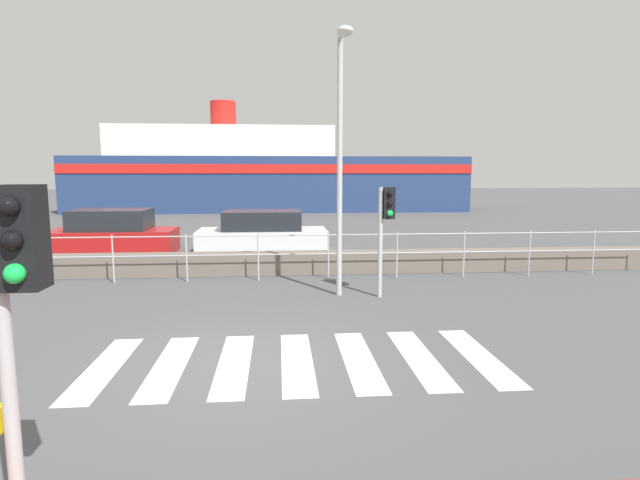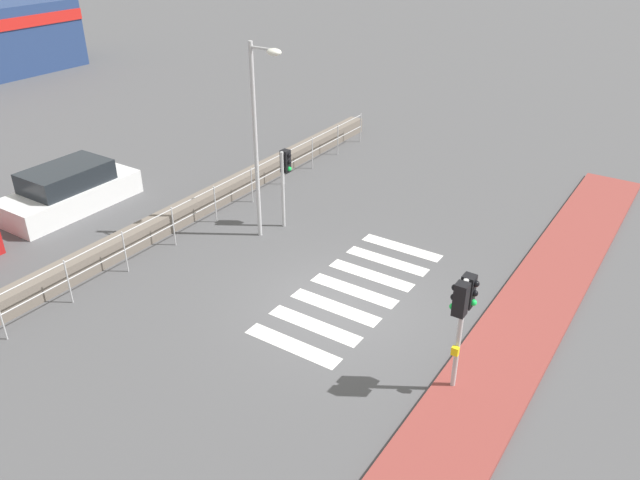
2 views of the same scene
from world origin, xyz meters
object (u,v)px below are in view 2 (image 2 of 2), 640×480
(parked_car_white, at_px, (69,191))
(traffic_light_near, at_px, (463,306))
(streetlamp, at_px, (260,122))
(traffic_light_far, at_px, (285,171))

(parked_car_white, bearing_deg, traffic_light_near, -95.27)
(traffic_light_near, bearing_deg, streetlamp, 66.57)
(traffic_light_near, bearing_deg, parked_car_white, 84.73)
(traffic_light_near, bearing_deg, traffic_light_far, 60.17)
(traffic_light_far, height_order, parked_car_white, traffic_light_far)
(traffic_light_near, distance_m, traffic_light_far, 8.30)
(traffic_light_far, relative_size, streetlamp, 0.43)
(traffic_light_far, distance_m, streetlamp, 2.00)
(traffic_light_far, bearing_deg, streetlamp, 175.94)
(streetlamp, bearing_deg, parked_car_white, 106.22)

